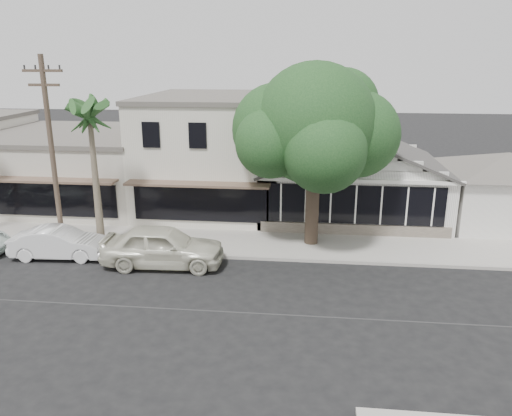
# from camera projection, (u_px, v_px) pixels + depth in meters

# --- Properties ---
(ground) EXTENTS (140.00, 140.00, 0.00)m
(ground) POSITION_uv_depth(u_px,v_px,m) (232.00, 312.00, 18.06)
(ground) COLOR black
(ground) RESTS_ON ground
(sidewalk_north) EXTENTS (90.00, 3.50, 0.15)m
(sidewalk_north) POSITION_uv_depth(u_px,v_px,m) (97.00, 238.00, 25.28)
(sidewalk_north) COLOR #9E9991
(sidewalk_north) RESTS_ON ground
(corner_shop) EXTENTS (10.40, 8.60, 5.10)m
(corner_shop) POSITION_uv_depth(u_px,v_px,m) (351.00, 170.00, 28.66)
(corner_shop) COLOR white
(corner_shop) RESTS_ON ground
(side_cottage) EXTENTS (6.00, 6.00, 3.00)m
(side_cottage) POSITION_uv_depth(u_px,v_px,m) (503.00, 198.00, 27.21)
(side_cottage) COLOR white
(side_cottage) RESTS_ON ground
(row_building_near) EXTENTS (8.00, 10.00, 6.50)m
(row_building_near) POSITION_uv_depth(u_px,v_px,m) (217.00, 154.00, 30.27)
(row_building_near) COLOR silver
(row_building_near) RESTS_ON ground
(row_building_midnear) EXTENTS (10.00, 10.00, 4.20)m
(row_building_midnear) POSITION_uv_depth(u_px,v_px,m) (77.00, 169.00, 31.53)
(row_building_midnear) COLOR beige
(row_building_midnear) RESTS_ON ground
(utility_pole) EXTENTS (1.80, 0.24, 9.00)m
(utility_pole) POSITION_uv_depth(u_px,v_px,m) (52.00, 151.00, 22.55)
(utility_pole) COLOR brown
(utility_pole) RESTS_ON ground
(car_0) EXTENTS (5.43, 2.38, 1.82)m
(car_0) POSITION_uv_depth(u_px,v_px,m) (163.00, 246.00, 21.86)
(car_0) COLOR beige
(car_0) RESTS_ON ground
(car_1) EXTENTS (4.40, 1.78, 1.42)m
(car_1) POSITION_uv_depth(u_px,v_px,m) (59.00, 243.00, 22.82)
(car_1) COLOR white
(car_1) RESTS_ON ground
(shade_tree) EXTENTS (7.89, 7.13, 8.75)m
(shade_tree) POSITION_uv_depth(u_px,v_px,m) (313.00, 127.00, 23.07)
(shade_tree) COLOR #403227
(shade_tree) RESTS_ON ground
(palm_east) EXTENTS (3.52, 3.52, 7.62)m
(palm_east) POSITION_uv_depth(u_px,v_px,m) (89.00, 113.00, 22.42)
(palm_east) COLOR #726651
(palm_east) RESTS_ON ground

